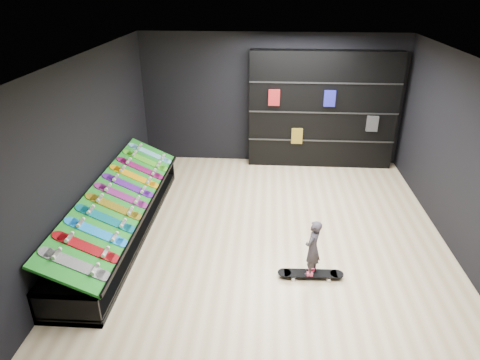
# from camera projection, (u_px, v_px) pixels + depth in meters

# --- Properties ---
(floor) EXTENTS (6.00, 7.00, 0.01)m
(floor) POSITION_uv_depth(u_px,v_px,m) (268.00, 238.00, 7.37)
(floor) COLOR beige
(floor) RESTS_ON ground
(ceiling) EXTENTS (6.00, 7.00, 0.01)m
(ceiling) POSITION_uv_depth(u_px,v_px,m) (274.00, 60.00, 6.07)
(ceiling) COLOR white
(ceiling) RESTS_ON ground
(wall_back) EXTENTS (6.00, 0.02, 3.00)m
(wall_back) POSITION_uv_depth(u_px,v_px,m) (271.00, 100.00, 9.87)
(wall_back) COLOR black
(wall_back) RESTS_ON ground
(wall_front) EXTENTS (6.00, 0.02, 3.00)m
(wall_front) POSITION_uv_depth(u_px,v_px,m) (270.00, 318.00, 3.57)
(wall_front) COLOR black
(wall_front) RESTS_ON ground
(wall_left) EXTENTS (0.02, 7.00, 3.00)m
(wall_left) POSITION_uv_depth(u_px,v_px,m) (85.00, 153.00, 6.90)
(wall_left) COLOR black
(wall_left) RESTS_ON ground
(wall_right) EXTENTS (0.02, 7.00, 3.00)m
(wall_right) POSITION_uv_depth(u_px,v_px,m) (467.00, 163.00, 6.54)
(wall_right) COLOR black
(wall_right) RESTS_ON ground
(display_rack) EXTENTS (0.90, 4.50, 0.50)m
(display_rack) POSITION_uv_depth(u_px,v_px,m) (122.00, 220.00, 7.41)
(display_rack) COLOR black
(display_rack) RESTS_ON ground
(turf_ramp) EXTENTS (0.92, 4.50, 0.46)m
(turf_ramp) POSITION_uv_depth(u_px,v_px,m) (121.00, 197.00, 7.21)
(turf_ramp) COLOR #116B15
(turf_ramp) RESTS_ON display_rack
(back_shelving) EXTENTS (3.31, 0.39, 2.65)m
(back_shelving) POSITION_uv_depth(u_px,v_px,m) (322.00, 110.00, 9.71)
(back_shelving) COLOR black
(back_shelving) RESTS_ON ground
(floor_skateboard) EXTENTS (0.99, 0.25, 0.09)m
(floor_skateboard) POSITION_uv_depth(u_px,v_px,m) (310.00, 275.00, 6.38)
(floor_skateboard) COLOR black
(floor_skateboard) RESTS_ON ground
(child) EXTENTS (0.22, 0.24, 0.53)m
(child) POSITION_uv_depth(u_px,v_px,m) (312.00, 258.00, 6.25)
(child) COLOR black
(child) RESTS_ON floor_skateboard
(display_board_0) EXTENTS (0.93, 0.22, 0.50)m
(display_board_0) POSITION_uv_depth(u_px,v_px,m) (75.00, 264.00, 5.49)
(display_board_0) COLOR black
(display_board_0) RESTS_ON turf_ramp
(display_board_1) EXTENTS (0.93, 0.22, 0.50)m
(display_board_1) POSITION_uv_depth(u_px,v_px,m) (86.00, 247.00, 5.83)
(display_board_1) COLOR red
(display_board_1) RESTS_ON turf_ramp
(display_board_2) EXTENTS (0.93, 0.22, 0.50)m
(display_board_2) POSITION_uv_depth(u_px,v_px,m) (97.00, 232.00, 6.17)
(display_board_2) COLOR blue
(display_board_2) RESTS_ON turf_ramp
(display_board_3) EXTENTS (0.93, 0.22, 0.50)m
(display_board_3) POSITION_uv_depth(u_px,v_px,m) (106.00, 219.00, 6.52)
(display_board_3) COLOR #0C8C99
(display_board_3) RESTS_ON turf_ramp
(display_board_4) EXTENTS (0.93, 0.22, 0.50)m
(display_board_4) POSITION_uv_depth(u_px,v_px,m) (114.00, 207.00, 6.86)
(display_board_4) COLOR yellow
(display_board_4) RESTS_ON turf_ramp
(display_board_5) EXTENTS (0.93, 0.22, 0.50)m
(display_board_5) POSITION_uv_depth(u_px,v_px,m) (122.00, 196.00, 7.20)
(display_board_5) COLOR #2626BF
(display_board_5) RESTS_ON turf_ramp
(display_board_6) EXTENTS (0.93, 0.22, 0.50)m
(display_board_6) POSITION_uv_depth(u_px,v_px,m) (129.00, 186.00, 7.54)
(display_board_6) COLOR purple
(display_board_6) RESTS_ON turf_ramp
(display_board_7) EXTENTS (0.93, 0.22, 0.50)m
(display_board_7) POSITION_uv_depth(u_px,v_px,m) (135.00, 177.00, 7.88)
(display_board_7) COLOR yellow
(display_board_7) RESTS_ON turf_ramp
(display_board_8) EXTENTS (0.93, 0.22, 0.50)m
(display_board_8) POSITION_uv_depth(u_px,v_px,m) (140.00, 168.00, 8.23)
(display_board_8) COLOR #E5198C
(display_board_8) RESTS_ON turf_ramp
(display_board_9) EXTENTS (0.93, 0.22, 0.50)m
(display_board_9) POSITION_uv_depth(u_px,v_px,m) (146.00, 161.00, 8.57)
(display_board_9) COLOR green
(display_board_9) RESTS_ON turf_ramp
(display_board_10) EXTENTS (0.93, 0.22, 0.50)m
(display_board_10) POSITION_uv_depth(u_px,v_px,m) (151.00, 154.00, 8.91)
(display_board_10) COLOR #0CB2E5
(display_board_10) RESTS_ON turf_ramp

